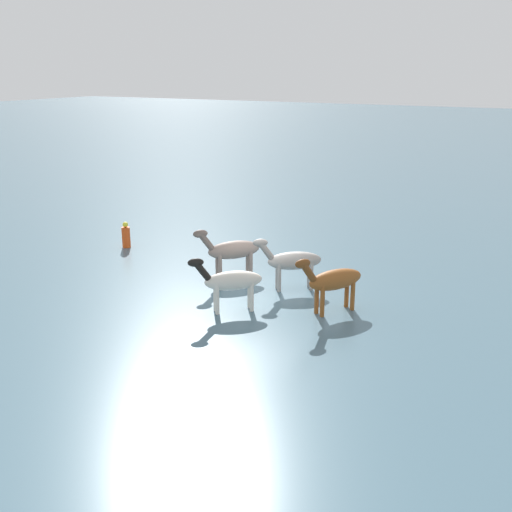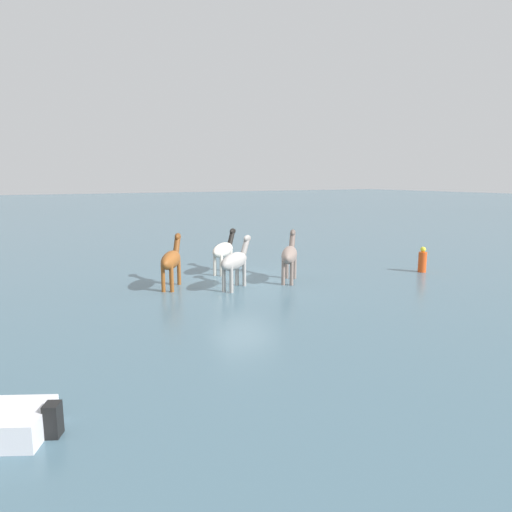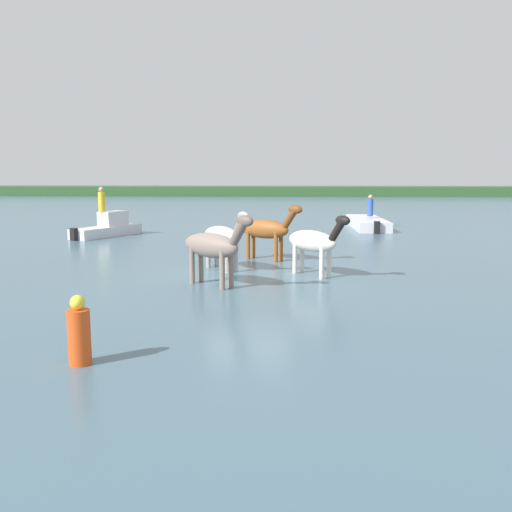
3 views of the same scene
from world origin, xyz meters
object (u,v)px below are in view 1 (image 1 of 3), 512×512
at_px(horse_pinto_flank, 292,261).
at_px(horse_chestnut_trailing, 333,280).
at_px(horse_dark_mare, 232,250).
at_px(horse_rear_stallion, 231,281).
at_px(buoy_channel_marker, 126,236).

xyz_separation_m(horse_pinto_flank, horse_chestnut_trailing, (1.30, 2.06, 0.03)).
distance_m(horse_dark_mare, horse_chestnut_trailing, 4.71).
distance_m(horse_rear_stallion, horse_chestnut_trailing, 3.26).
xyz_separation_m(horse_dark_mare, horse_chestnut_trailing, (1.29, 4.53, -0.01)).
bearing_deg(horse_rear_stallion, horse_pinto_flank, -148.91).
xyz_separation_m(horse_rear_stallion, horse_chestnut_trailing, (-1.49, 2.90, 0.05)).
distance_m(horse_chestnut_trailing, buoy_channel_marker, 11.05).
distance_m(horse_pinto_flank, buoy_channel_marker, 8.77).
distance_m(horse_dark_mare, horse_rear_stallion, 3.22).
bearing_deg(horse_chestnut_trailing, horse_dark_mare, -73.34).
distance_m(horse_rear_stallion, horse_pinto_flank, 2.91).
xyz_separation_m(horse_dark_mare, buoy_channel_marker, (-1.38, -6.18, -0.59)).
height_order(horse_dark_mare, buoy_channel_marker, horse_dark_mare).
relative_size(horse_dark_mare, horse_pinto_flank, 1.02).
bearing_deg(buoy_channel_marker, horse_pinto_flank, 80.98).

